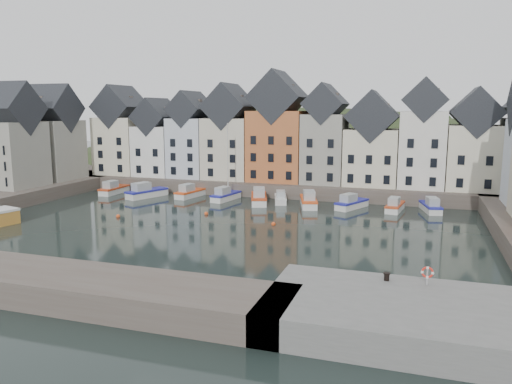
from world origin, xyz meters
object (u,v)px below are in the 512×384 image
at_px(boat_d, 225,195).
at_px(boat_a, 113,189).
at_px(life_ring_post, 427,273).
at_px(mooring_bollard, 387,276).

bearing_deg(boat_d, boat_a, -169.20).
height_order(boat_a, life_ring_post, life_ring_post).
height_order(boat_d, mooring_bollard, boat_d).
xyz_separation_m(boat_a, boat_d, (19.44, 0.16, 0.04)).
bearing_deg(mooring_bollard, boat_a, 142.44).
bearing_deg(boat_a, mooring_bollard, -38.08).
bearing_deg(mooring_bollard, life_ring_post, -1.95).
xyz_separation_m(boat_a, life_ring_post, (47.77, -34.81, 2.14)).
height_order(boat_a, boat_d, boat_d).
distance_m(boat_d, life_ring_post, 45.05).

